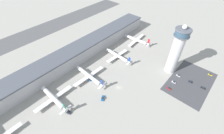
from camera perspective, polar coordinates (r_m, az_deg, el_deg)
The scene contains 18 objects.
ground_plane at distance 160.65m, azimuth 2.56°, elevation -7.86°, with size 1000.00×1000.00×0.00m, color #9E9B93.
terminal_building at distance 192.96m, azimuth -13.62°, elevation 4.84°, with size 251.08×25.00×18.09m.
runway_strip at distance 278.79m, azimuth -26.79°, elevation 11.68°, with size 376.62×44.00×0.01m, color #515154.
control_tower at distance 174.13m, azimuth 23.32°, elevation 5.90°, with size 15.80×15.80×58.50m.
parking_lot_surface at distance 187.25m, azimuth 27.67°, elevation -4.96°, with size 64.00×40.00×0.01m, color #424247.
airplane_gate_bravo at distance 157.06m, azimuth -21.24°, elevation -11.13°, with size 39.98×39.15×13.63m.
airplane_gate_charlie at distance 167.79m, azimuth -8.59°, elevation -3.45°, with size 40.18×42.65×12.97m.
airplane_gate_delta at distance 193.10m, azimuth 2.24°, elevation 4.31°, with size 35.27×40.27×11.93m.
airplane_gate_echo at distance 226.62m, azimuth 9.42°, elevation 10.12°, with size 40.89×39.69×12.17m.
service_truck_catering at distance 148.48m, azimuth -16.38°, elevation -16.14°, with size 4.07×6.35×2.54m.
service_truck_fuel at distance 169.06m, azimuth -7.68°, elevation -4.43°, with size 7.19×2.63×3.08m.
service_truck_baggage at distance 151.48m, azimuth -3.56°, elevation -11.79°, with size 6.45×5.35×2.49m.
car_green_van at distance 187.64m, azimuth 23.97°, elevation -2.99°, with size 1.84×4.57×1.60m.
car_white_wagon at distance 186.46m, azimuth 27.72°, elevation -4.95°, with size 1.89×4.11×1.54m.
car_yellow_taxi at distance 186.46m, azimuth 31.41°, elevation -6.81°, with size 1.80×4.69×1.46m.
car_silver_sedan at distance 206.60m, azimuth 33.34°, elevation -2.43°, with size 1.81×4.37×1.43m.
car_blue_compact at distance 169.97m, azimuth 20.78°, elevation -7.62°, with size 1.82×4.70×1.49m.
car_red_hatchback at distance 178.19m, azimuth 22.49°, elevation -5.35°, with size 1.84×4.41×1.51m.
Camera 1 is at (-80.85, -62.21, 124.11)m, focal length 24.00 mm.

